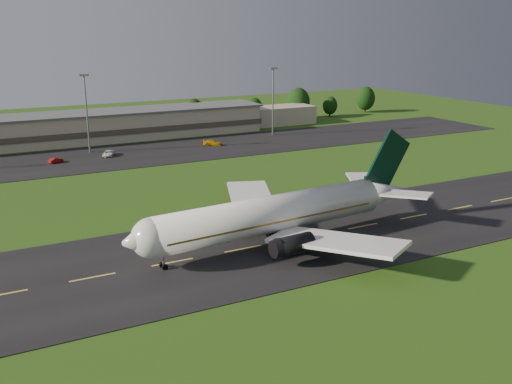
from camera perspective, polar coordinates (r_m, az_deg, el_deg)
name	(u,v)px	position (r m, az deg, el deg)	size (l,w,h in m)	color
ground	(173,263)	(81.13, -8.35, -7.02)	(360.00, 360.00, 0.00)	#284912
taxiway	(173,263)	(81.11, -8.35, -6.99)	(220.00, 30.00, 0.10)	black
apron	(76,160)	(148.27, -17.53, 3.04)	(260.00, 30.00, 0.10)	black
airliner	(276,214)	(85.82, 2.00, -2.22)	(51.28, 42.04, 15.57)	white
terminal	(82,128)	(172.02, -16.99, 6.15)	(145.00, 16.00, 8.40)	tan
light_mast_centre	(86,104)	(154.77, -16.63, 8.42)	(2.40, 1.20, 20.35)	gray
light_mast_east	(273,93)	(173.49, 1.71, 9.83)	(2.40, 1.20, 20.35)	gray
tree_line	(179,112)	(189.47, -7.66, 7.90)	(197.43, 9.80, 11.08)	black
service_vehicle_b	(56,160)	(146.80, -19.38, 3.01)	(1.25, 3.57, 1.18)	#9B0A0B
service_vehicle_c	(109,153)	(150.74, -14.53, 3.77)	(2.30, 5.00, 1.39)	white
service_vehicle_d	(213,143)	(159.79, -4.36, 4.94)	(2.09, 5.14, 1.49)	#E8B60D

